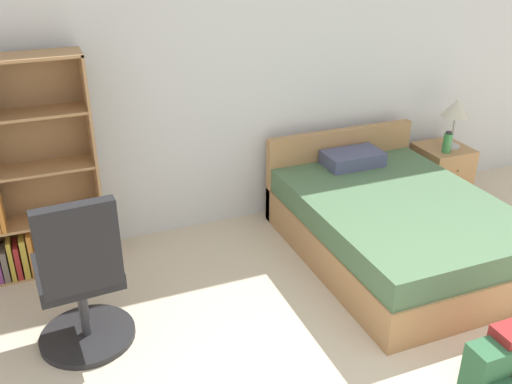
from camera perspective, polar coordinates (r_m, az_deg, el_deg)
wall_back at (r=4.75m, az=0.01°, el=11.99°), size 9.00×0.06×2.60m
bookshelf at (r=4.37m, az=-23.30°, el=1.23°), size 0.92×0.30×1.63m
bed at (r=4.61m, az=13.48°, el=-3.06°), size 1.40×1.92×0.76m
office_chair at (r=3.57m, az=-17.11°, el=-8.65°), size 0.60×0.63×1.09m
nightstand at (r=5.70m, az=17.98°, el=1.95°), size 0.44×0.47×0.50m
table_lamp at (r=5.51m, az=19.44°, el=7.77°), size 0.26×0.26×0.46m
water_bottle at (r=5.45m, az=18.59°, el=4.71°), size 0.08×0.08×0.20m
backpack_green at (r=3.57m, az=22.73°, el=-16.23°), size 0.31×0.23×0.34m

